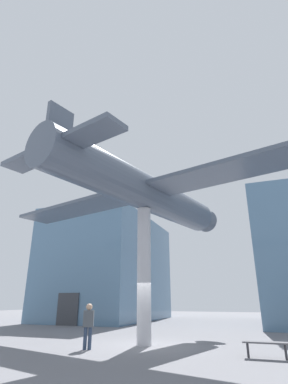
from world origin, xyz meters
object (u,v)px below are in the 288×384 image
Objects in this scene: support_pylon_central at (144,272)px; plaza_bench at (266,344)px; visitor_person at (88,323)px; suspended_airplane at (146,193)px.

plaza_bench is at bearing -16.72° from support_pylon_central.
support_pylon_central is at bearing 24.87° from visitor_person.
support_pylon_central is at bearing 163.28° from plaza_bench.
visitor_person reaches higher than plaza_bench.
suspended_airplane is at bearing 73.92° from support_pylon_central.
plaza_bench is (4.72, -1.62, -6.39)m from suspended_airplane.
support_pylon_central is 4.12× the size of plaza_bench.
visitor_person is (-1.71, -2.01, -5.87)m from suspended_airplane.
support_pylon_central reaches higher than plaza_bench.
suspended_airplane is (0.05, 0.19, 3.85)m from support_pylon_central.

